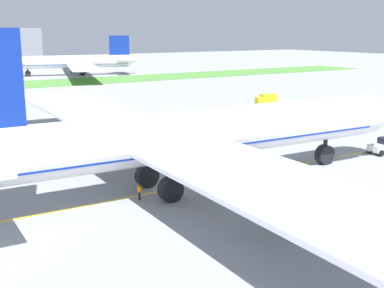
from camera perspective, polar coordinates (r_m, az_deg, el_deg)
name	(u,v)px	position (r m, az deg, el deg)	size (l,w,h in m)	color
ground_plane	(168,186)	(55.76, -2.78, -4.75)	(600.00, 600.00, 0.00)	gray
apron_taxi_line	(174,189)	(54.68, -2.10, -5.10)	(280.00, 0.36, 0.01)	yellow
airliner_foreground	(184,137)	(53.05, -0.91, 0.81)	(61.12, 98.97, 17.01)	white
pushback_tug	(382,147)	(74.59, 20.80, -0.27)	(5.54, 2.49, 2.26)	white
ground_crew_marshaller_front	(139,190)	(51.03, -6.00, -5.25)	(0.28, 0.60, 1.72)	black
service_truck_fuel_bowser	(266,100)	(114.33, 8.44, 4.97)	(5.01, 3.22, 2.89)	yellow
parked_airliner_far_centre	(75,62)	(199.43, -13.19, 9.06)	(50.05, 81.98, 14.96)	white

